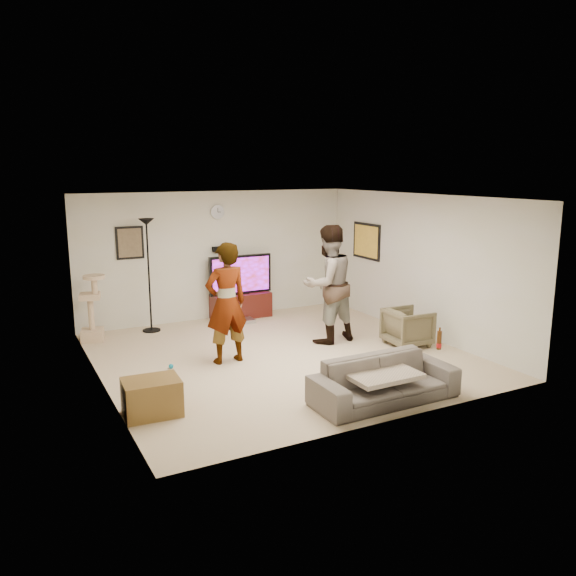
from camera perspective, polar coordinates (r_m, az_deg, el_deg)
name	(u,v)px	position (r m, az deg, el deg)	size (l,w,h in m)	color
floor	(281,356)	(9.19, -0.67, -6.78)	(5.50, 5.50, 0.02)	#C4BA95
ceiling	(281,196)	(8.72, -0.71, 9.11)	(5.50, 5.50, 0.02)	silver
wall_back	(218,255)	(11.36, -7.00, 3.25)	(5.50, 0.04, 2.50)	beige
wall_front	(391,319)	(6.60, 10.22, -3.03)	(5.50, 0.04, 2.50)	beige
wall_left	(97,296)	(8.03, -18.45, -0.80)	(0.04, 5.50, 2.50)	beige
wall_right	(420,265)	(10.39, 12.97, 2.25)	(0.04, 5.50, 2.50)	beige
wall_clock	(217,212)	(11.24, -7.05, 7.52)	(0.26, 0.26, 0.04)	silver
wall_speaker	(219,249)	(11.28, -6.90, 3.86)	(0.25, 0.10, 0.10)	black
picture_back	(130,243)	(10.82, -15.48, 4.36)	(0.42, 0.03, 0.52)	brown
picture_right	(366,241)	(11.59, 7.82, 4.65)	(0.03, 0.78, 0.62)	gold
tv_stand	(241,305)	(11.46, -4.71, -1.74)	(1.18, 0.45, 0.49)	#39100C
console_box	(244,321)	(11.11, -4.45, -3.29)	(0.40, 0.30, 0.07)	#ADAEB9
tv	(240,274)	(11.33, -4.76, 1.35)	(1.29, 0.08, 0.77)	black
tv_screen	(241,275)	(11.29, -4.68, 1.32)	(1.19, 0.01, 0.67)	#9E14FE
floor_lamp	(149,276)	(10.60, -13.68, 1.19)	(0.32, 0.32, 2.06)	black
cat_tree	(91,308)	(10.38, -19.06, -1.90)	(0.37, 0.37, 1.16)	#C7AC8B
person_left	(226,303)	(8.69, -6.16, -1.51)	(0.68, 0.44, 1.85)	#9E9E9E
person_right	(328,284)	(9.69, 4.02, 0.38)	(0.98, 0.76, 2.01)	#3451A2
sofa	(384,380)	(7.47, 9.58, -9.04)	(1.92, 0.75, 0.56)	#5C554E
throw_blanket	(380,374)	(7.40, 9.19, -8.43)	(0.90, 0.70, 0.06)	#B4A28C
beer_bottle	(439,340)	(7.89, 14.82, -5.05)	(0.06, 0.06, 0.25)	#4D280C
armchair	(408,327)	(9.83, 11.84, -3.84)	(0.67, 0.69, 0.63)	brown
side_table	(152,397)	(7.20, -13.41, -10.53)	(0.67, 0.50, 0.45)	brown
toy_ball	(171,366)	(8.77, -11.58, -7.64)	(0.07, 0.07, 0.07)	#117BA1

